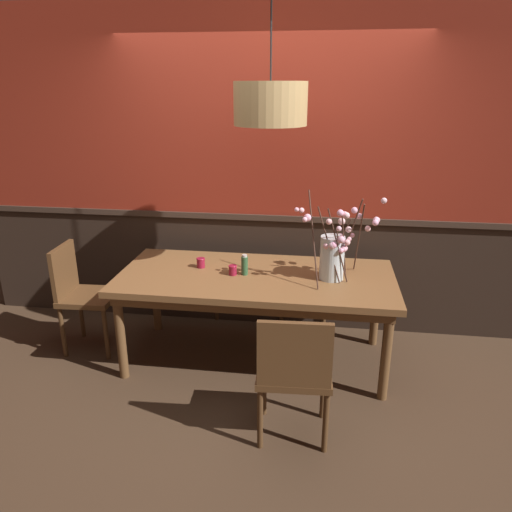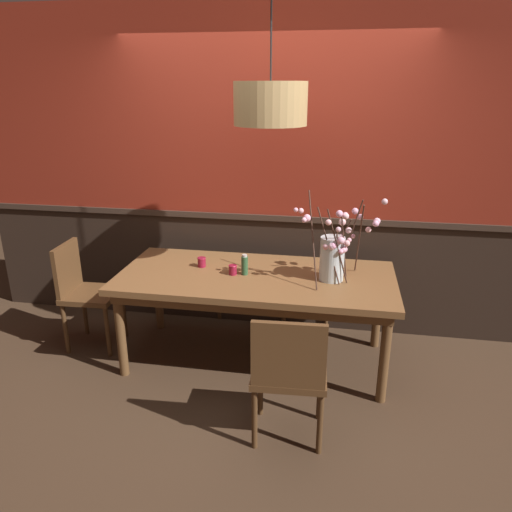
{
  "view_description": "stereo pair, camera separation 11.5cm",
  "coord_description": "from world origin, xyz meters",
  "px_view_note": "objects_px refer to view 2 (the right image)",
  "views": [
    {
      "loc": [
        0.48,
        -3.4,
        2.12
      ],
      "look_at": [
        0.0,
        0.0,
        0.89
      ],
      "focal_mm": 33.94,
      "sensor_mm": 36.0,
      "label": 1
    },
    {
      "loc": [
        0.59,
        -3.38,
        2.12
      ],
      "look_at": [
        0.0,
        0.0,
        0.89
      ],
      "focal_mm": 33.94,
      "sensor_mm": 36.0,
      "label": 2
    }
  ],
  "objects_px": {
    "chair_far_side_right": "(308,263)",
    "chair_near_side_right": "(289,371)",
    "chair_far_side_left": "(243,259)",
    "candle_holder_nearer_edge": "(233,270)",
    "candle_holder_nearer_center": "(202,262)",
    "dining_table": "(256,284)",
    "pendant_lamp": "(270,104)",
    "condiment_bottle": "(245,265)",
    "vase_with_blossoms": "(334,255)",
    "chair_head_west_end": "(84,289)"
  },
  "relations": [
    {
      "from": "vase_with_blossoms",
      "to": "candle_holder_nearer_center",
      "type": "relative_size",
      "value": 8.56
    },
    {
      "from": "chair_far_side_left",
      "to": "candle_holder_nearer_edge",
      "type": "xyz_separation_m",
      "value": [
        0.12,
        -0.94,
        0.26
      ]
    },
    {
      "from": "candle_holder_nearer_edge",
      "to": "candle_holder_nearer_center",
      "type": "bearing_deg",
      "value": 156.73
    },
    {
      "from": "vase_with_blossoms",
      "to": "candle_holder_nearer_edge",
      "type": "relative_size",
      "value": 8.64
    },
    {
      "from": "chair_near_side_right",
      "to": "candle_holder_nearer_center",
      "type": "xyz_separation_m",
      "value": [
        -0.81,
        0.99,
        0.28
      ]
    },
    {
      "from": "chair_far_side_right",
      "to": "chair_near_side_right",
      "type": "distance_m",
      "value": 1.77
    },
    {
      "from": "vase_with_blossoms",
      "to": "candle_holder_nearer_center",
      "type": "bearing_deg",
      "value": 174.75
    },
    {
      "from": "dining_table",
      "to": "condiment_bottle",
      "type": "height_order",
      "value": "condiment_bottle"
    },
    {
      "from": "candle_holder_nearer_center",
      "to": "pendant_lamp",
      "type": "height_order",
      "value": "pendant_lamp"
    },
    {
      "from": "chair_far_side_right",
      "to": "pendant_lamp",
      "type": "relative_size",
      "value": 1.06
    },
    {
      "from": "candle_holder_nearer_center",
      "to": "candle_holder_nearer_edge",
      "type": "relative_size",
      "value": 1.01
    },
    {
      "from": "candle_holder_nearer_edge",
      "to": "condiment_bottle",
      "type": "bearing_deg",
      "value": 11.67
    },
    {
      "from": "candle_holder_nearer_edge",
      "to": "vase_with_blossoms",
      "type": "bearing_deg",
      "value": 1.92
    },
    {
      "from": "chair_far_side_right",
      "to": "vase_with_blossoms",
      "type": "relative_size",
      "value": 1.45
    },
    {
      "from": "dining_table",
      "to": "candle_holder_nearer_center",
      "type": "bearing_deg",
      "value": 168.14
    },
    {
      "from": "chair_head_west_end",
      "to": "chair_far_side_right",
      "type": "bearing_deg",
      "value": 26.01
    },
    {
      "from": "chair_far_side_left",
      "to": "chair_near_side_right",
      "type": "height_order",
      "value": "chair_far_side_left"
    },
    {
      "from": "chair_far_side_right",
      "to": "candle_holder_nearer_edge",
      "type": "distance_m",
      "value": 1.06
    },
    {
      "from": "dining_table",
      "to": "candle_holder_nearer_edge",
      "type": "distance_m",
      "value": 0.21
    },
    {
      "from": "candle_holder_nearer_edge",
      "to": "chair_head_west_end",
      "type": "bearing_deg",
      "value": 179.0
    },
    {
      "from": "chair_near_side_right",
      "to": "candle_holder_nearer_center",
      "type": "relative_size",
      "value": 11.3
    },
    {
      "from": "chair_near_side_right",
      "to": "chair_far_side_left",
      "type": "bearing_deg",
      "value": 109.75
    },
    {
      "from": "dining_table",
      "to": "chair_far_side_right",
      "type": "height_order",
      "value": "chair_far_side_right"
    },
    {
      "from": "dining_table",
      "to": "chair_far_side_left",
      "type": "height_order",
      "value": "chair_far_side_left"
    },
    {
      "from": "pendant_lamp",
      "to": "chair_head_west_end",
      "type": "bearing_deg",
      "value": -179.3
    },
    {
      "from": "dining_table",
      "to": "condiment_bottle",
      "type": "relative_size",
      "value": 13.09
    },
    {
      "from": "chair_near_side_right",
      "to": "vase_with_blossoms",
      "type": "distance_m",
      "value": 1.02
    },
    {
      "from": "dining_table",
      "to": "candle_holder_nearer_center",
      "type": "xyz_separation_m",
      "value": [
        -0.46,
        0.1,
        0.12
      ]
    },
    {
      "from": "candle_holder_nearer_center",
      "to": "condiment_bottle",
      "type": "distance_m",
      "value": 0.38
    },
    {
      "from": "chair_far_side_left",
      "to": "pendant_lamp",
      "type": "bearing_deg",
      "value": -66.58
    },
    {
      "from": "dining_table",
      "to": "chair_near_side_right",
      "type": "relative_size",
      "value": 2.41
    },
    {
      "from": "dining_table",
      "to": "candle_holder_nearer_edge",
      "type": "xyz_separation_m",
      "value": [
        -0.18,
        -0.02,
        0.12
      ]
    },
    {
      "from": "chair_head_west_end",
      "to": "candle_holder_nearer_center",
      "type": "distance_m",
      "value": 1.04
    },
    {
      "from": "condiment_bottle",
      "to": "pendant_lamp",
      "type": "distance_m",
      "value": 1.19
    },
    {
      "from": "chair_far_side_right",
      "to": "candle_holder_nearer_edge",
      "type": "xyz_separation_m",
      "value": [
        -0.51,
        -0.9,
        0.24
      ]
    },
    {
      "from": "chair_far_side_left",
      "to": "vase_with_blossoms",
      "type": "distance_m",
      "value": 1.33
    },
    {
      "from": "chair_far_side_right",
      "to": "candle_holder_nearer_center",
      "type": "xyz_separation_m",
      "value": [
        -0.79,
        -0.78,
        0.24
      ]
    },
    {
      "from": "dining_table",
      "to": "chair_head_west_end",
      "type": "xyz_separation_m",
      "value": [
        -1.45,
        -0.0,
        -0.15
      ]
    },
    {
      "from": "chair_near_side_right",
      "to": "chair_head_west_end",
      "type": "distance_m",
      "value": 2.02
    },
    {
      "from": "candle_holder_nearer_center",
      "to": "condiment_bottle",
      "type": "bearing_deg",
      "value": -15.47
    },
    {
      "from": "pendant_lamp",
      "to": "chair_far_side_right",
      "type": "bearing_deg",
      "value": 74.2
    },
    {
      "from": "dining_table",
      "to": "candle_holder_nearer_center",
      "type": "distance_m",
      "value": 0.48
    },
    {
      "from": "chair_far_side_right",
      "to": "condiment_bottle",
      "type": "relative_size",
      "value": 5.96
    },
    {
      "from": "condiment_bottle",
      "to": "candle_holder_nearer_edge",
      "type": "bearing_deg",
      "value": -168.33
    },
    {
      "from": "chair_head_west_end",
      "to": "pendant_lamp",
      "type": "xyz_separation_m",
      "value": [
        1.55,
        0.02,
        1.48
      ]
    },
    {
      "from": "candle_holder_nearer_edge",
      "to": "pendant_lamp",
      "type": "bearing_deg",
      "value": 8.6
    },
    {
      "from": "vase_with_blossoms",
      "to": "condiment_bottle",
      "type": "xyz_separation_m",
      "value": [
        -0.67,
        -0.01,
        -0.12
      ]
    },
    {
      "from": "dining_table",
      "to": "candle_holder_nearer_center",
      "type": "height_order",
      "value": "candle_holder_nearer_center"
    },
    {
      "from": "chair_far_side_right",
      "to": "chair_far_side_left",
      "type": "relative_size",
      "value": 1.03
    },
    {
      "from": "chair_far_side_left",
      "to": "vase_with_blossoms",
      "type": "bearing_deg",
      "value": -46.47
    }
  ]
}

